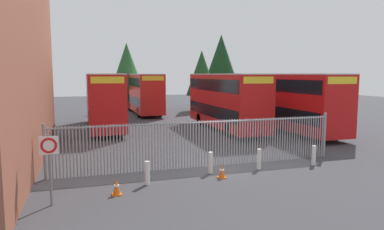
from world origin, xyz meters
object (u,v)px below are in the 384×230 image
Objects in this scene: bollard_far_right at (314,155)px; speed_limit_sign_post at (49,154)px; bollard_center_front at (211,163)px; double_decker_bus_behind_fence_left at (225,99)px; bollard_near_right at (259,159)px; bollard_near_left at (147,173)px; double_decker_bus_near_gate at (291,100)px; double_decker_bus_far_back at (144,92)px; traffic_cone_mid_forecourt at (117,187)px; traffic_cone_by_gate at (222,171)px; double_decker_bus_behind_fence_right at (104,99)px.

speed_limit_sign_post is at bearing -170.76° from bollard_far_right.
bollard_far_right is at bearing -1.98° from bollard_center_front.
double_decker_bus_behind_fence_left is 11.81m from bollard_near_right.
bollard_near_left is 1.00× the size of bollard_center_front.
speed_limit_sign_post is (-16.10, -10.78, -0.65)m from double_decker_bus_near_gate.
bollard_center_front is 0.40× the size of speed_limit_sign_post.
double_decker_bus_far_back reaches higher than traffic_cone_mid_forecourt.
bollard_center_front and bollard_near_right have the same top height.
speed_limit_sign_post is at bearing -168.63° from traffic_cone_mid_forecourt.
double_decker_bus_near_gate is at bearing -29.99° from double_decker_bus_behind_fence_left.
double_decker_bus_far_back is at bearing 78.33° from traffic_cone_mid_forecourt.
bollard_near_right is at bearing -104.99° from double_decker_bus_behind_fence_left.
traffic_cone_by_gate is (-2.16, -0.78, -0.19)m from bollard_near_right.
double_decker_bus_near_gate and double_decker_bus_far_back have the same top height.
double_decker_bus_behind_fence_right is 1.00× the size of double_decker_bus_far_back.
double_decker_bus_far_back is 25.45m from traffic_cone_by_gate.
bollard_near_left reaches higher than traffic_cone_mid_forecourt.
bollard_center_front is (3.76, -14.41, -1.95)m from double_decker_bus_behind_fence_right.
bollard_near_left is at bearing -143.13° from double_decker_bus_near_gate.
bollard_near_left is (0.79, -15.20, -1.95)m from double_decker_bus_behind_fence_right.
double_decker_bus_far_back is at bearing 107.57° from double_decker_bus_behind_fence_left.
double_decker_bus_behind_fence_left reaches higher than speed_limit_sign_post.
double_decker_bus_behind_fence_left is at bearing 150.01° from double_decker_bus_near_gate.
bollard_far_right is at bearing -80.64° from double_decker_bus_far_back.
traffic_cone_by_gate is at bearing 10.64° from speed_limit_sign_post.
double_decker_bus_far_back reaches higher than bollard_near_right.
double_decker_bus_behind_fence_right is 11.38× the size of bollard_near_right.
double_decker_bus_behind_fence_right is at bearing 92.98° from bollard_near_left.
traffic_cone_mid_forecourt is at bearing -169.72° from traffic_cone_by_gate.
bollard_near_right is at bearing 7.85° from bollard_near_left.
double_decker_bus_behind_fence_left reaches higher than bollard_center_front.
bollard_center_front is 1.61× the size of traffic_cone_mid_forecourt.
bollard_far_right is (8.99, -14.59, -1.95)m from double_decker_bus_behind_fence_right.
bollard_near_left is 1.54m from traffic_cone_mid_forecourt.
bollard_near_right is 2.30m from traffic_cone_by_gate.
bollard_center_front is at bearing -92.72° from double_decker_bus_far_back.
traffic_cone_mid_forecourt is (-1.27, -0.85, -0.19)m from bollard_near_left.
bollard_near_left and bollard_near_right have the same top height.
double_decker_bus_behind_fence_left reaches higher than bollard_near_right.
bollard_near_right is at bearing -67.06° from double_decker_bus_behind_fence_right.
bollard_far_right is at bearing 8.74° from traffic_cone_mid_forecourt.
bollard_near_left is 1.00× the size of bollard_near_right.
bollard_far_right is (2.87, -0.13, 0.00)m from bollard_near_right.
bollard_center_front is (-1.16, -24.51, -1.95)m from double_decker_bus_far_back.
double_decker_bus_behind_fence_left is 12.57m from bollard_center_front.
bollard_far_right reaches higher than traffic_cone_by_gate.
traffic_cone_by_gate is (0.21, -0.83, -0.19)m from bollard_center_front.
traffic_cone_by_gate is at bearing -75.43° from double_decker_bus_behind_fence_right.
speed_limit_sign_post reaches higher than bollard_near_left.
double_decker_bus_behind_fence_right reaches higher than traffic_cone_by_gate.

